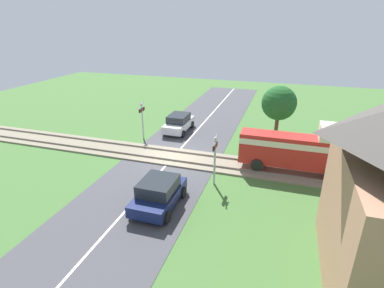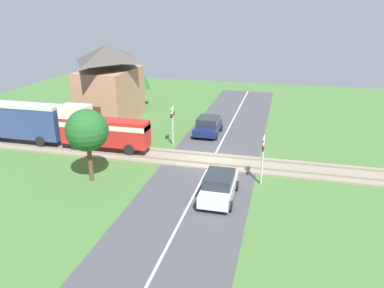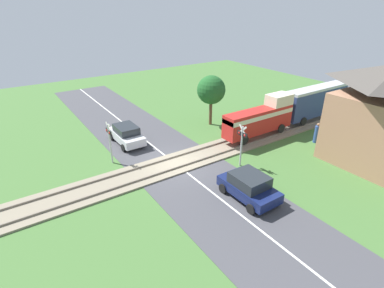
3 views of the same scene
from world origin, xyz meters
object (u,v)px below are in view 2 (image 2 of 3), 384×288
crossing_signal_east_approach (173,121)px  car_near_crossing (219,186)px  station_building (110,84)px  crossing_signal_west_approach (263,154)px  train (54,124)px  pedestrian_by_station (87,126)px  car_far_side (208,126)px

crossing_signal_east_approach → car_near_crossing: bearing=-147.2°
car_near_crossing → station_building: (13.08, 12.65, 2.66)m
car_near_crossing → crossing_signal_west_approach: size_ratio=1.25×
train → pedestrian_by_station: bearing=-14.3°
crossing_signal_east_approach → pedestrian_by_station: bearing=85.8°
crossing_signal_west_approach → pedestrian_by_station: size_ratio=1.83×
crossing_signal_west_approach → car_far_side: bearing=30.8°
train → crossing_signal_east_approach: 8.96m
station_building → car_near_crossing: bearing=-136.0°
car_near_crossing → crossing_signal_east_approach: crossing_signal_east_approach is taller
train → pedestrian_by_station: size_ratio=8.74×
car_near_crossing → crossing_signal_east_approach: size_ratio=1.25×
train → crossing_signal_west_approach: train is taller
train → car_near_crossing: train is taller
crossing_signal_east_approach → pedestrian_by_station: 7.82m
train → car_near_crossing: size_ratio=3.83×
car_near_crossing → station_building: size_ratio=0.54×
crossing_signal_west_approach → pedestrian_by_station: crossing_signal_west_approach is taller
car_far_side → crossing_signal_west_approach: (-8.46, -5.05, 1.17)m
car_near_crossing → crossing_signal_west_approach: (2.45, -2.17, 1.17)m
crossing_signal_west_approach → station_building: bearing=54.3°
train → car_near_crossing: (-5.14, -13.59, -1.08)m
crossing_signal_west_approach → station_building: (10.64, 14.82, 1.49)m
station_building → train: bearing=173.3°
train → crossing_signal_west_approach: 15.98m
crossing_signal_east_approach → car_far_side: bearing=-35.2°
car_near_crossing → crossing_signal_west_approach: bearing=-41.5°
crossing_signal_west_approach → station_building: station_building is taller
car_far_side → crossing_signal_west_approach: crossing_signal_west_approach is taller
train → station_building: 8.15m
train → car_near_crossing: 14.57m
car_near_crossing → pedestrian_by_station: size_ratio=2.28×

